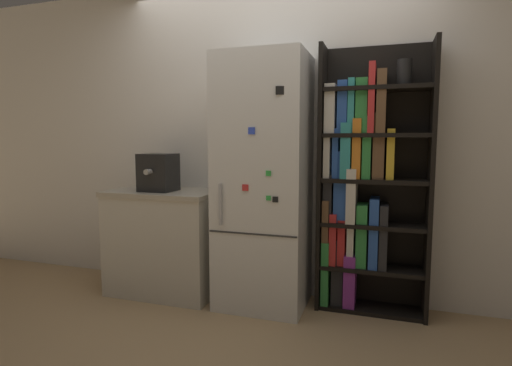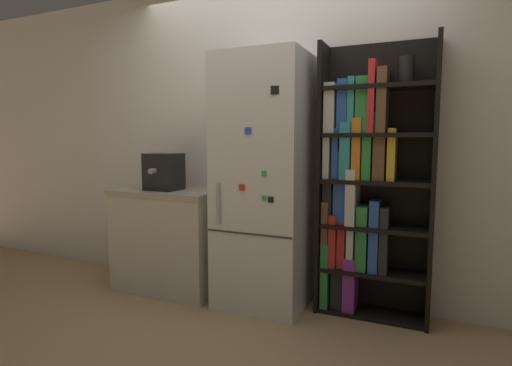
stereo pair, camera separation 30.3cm
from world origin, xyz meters
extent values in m
plane|color=tan|center=(0.00, 0.00, 0.00)|extent=(16.00, 16.00, 0.00)
cube|color=white|center=(0.00, 0.47, 1.30)|extent=(8.00, 0.05, 2.60)
cube|color=white|center=(0.00, 0.17, 0.95)|extent=(0.67, 0.55, 1.91)
cube|color=#333333|center=(0.00, -0.10, 0.62)|extent=(0.65, 0.01, 0.01)
cube|color=#B2B2B7|center=(-0.23, -0.12, 0.82)|extent=(0.02, 0.02, 0.30)
cube|color=green|center=(0.12, -0.11, 1.05)|extent=(0.04, 0.01, 0.04)
cube|color=black|center=(0.20, -0.11, 1.61)|extent=(0.06, 0.02, 0.06)
cube|color=blue|center=(0.00, -0.11, 1.34)|extent=(0.05, 0.01, 0.05)
cube|color=black|center=(0.17, -0.11, 0.87)|extent=(0.04, 0.01, 0.04)
cube|color=red|center=(-0.05, -0.11, 0.95)|extent=(0.04, 0.01, 0.04)
cube|color=green|center=(0.12, -0.11, 0.88)|extent=(0.03, 0.01, 0.03)
cube|color=black|center=(0.42, 0.31, 0.98)|extent=(0.03, 0.29, 1.97)
cube|color=black|center=(1.18, 0.31, 0.98)|extent=(0.03, 0.29, 1.97)
cube|color=black|center=(0.80, 0.44, 0.98)|extent=(0.79, 0.03, 1.97)
cube|color=black|center=(0.80, 0.31, 0.01)|extent=(0.73, 0.26, 0.03)
cube|color=black|center=(0.80, 0.31, 0.33)|extent=(0.73, 0.26, 0.03)
cube|color=black|center=(0.80, 0.31, 0.66)|extent=(0.73, 0.26, 0.03)
cube|color=black|center=(0.80, 0.31, 0.98)|extent=(0.73, 0.26, 0.03)
cube|color=black|center=(0.80, 0.31, 1.31)|extent=(0.73, 0.26, 0.03)
cube|color=black|center=(0.80, 0.31, 1.64)|extent=(0.73, 0.26, 0.03)
cube|color=#338C3F|center=(0.47, 0.30, 0.27)|extent=(0.06, 0.23, 0.49)
cube|color=#262628|center=(0.56, 0.31, 0.28)|extent=(0.09, 0.18, 0.50)
cube|color=purple|center=(0.65, 0.30, 0.23)|extent=(0.08, 0.21, 0.40)
cube|color=brown|center=(0.47, 0.30, 0.59)|extent=(0.05, 0.23, 0.49)
cube|color=red|center=(0.53, 0.31, 0.54)|extent=(0.05, 0.22, 0.39)
cube|color=red|center=(0.59, 0.31, 0.52)|extent=(0.05, 0.18, 0.35)
cube|color=silver|center=(0.65, 0.30, 0.51)|extent=(0.05, 0.19, 0.34)
cube|color=#338C3F|center=(0.73, 0.30, 0.58)|extent=(0.08, 0.20, 0.47)
cube|color=#2D59B2|center=(0.82, 0.31, 0.60)|extent=(0.07, 0.22, 0.51)
cube|color=#262628|center=(0.88, 0.30, 0.58)|extent=(0.06, 0.21, 0.47)
cube|color=#262628|center=(0.48, 0.31, 0.85)|extent=(0.06, 0.20, 0.35)
cube|color=#2D59B2|center=(0.57, 0.31, 0.93)|extent=(0.09, 0.18, 0.53)
cube|color=silver|center=(0.65, 0.30, 0.87)|extent=(0.07, 0.24, 0.40)
cube|color=silver|center=(0.47, 0.30, 1.21)|extent=(0.05, 0.20, 0.42)
cube|color=#2D59B2|center=(0.53, 0.31, 1.18)|extent=(0.04, 0.18, 0.36)
cube|color=teal|center=(0.60, 0.30, 1.20)|extent=(0.07, 0.23, 0.40)
cube|color=orange|center=(0.68, 0.31, 1.22)|extent=(0.06, 0.21, 0.43)
cube|color=#338C3F|center=(0.75, 0.30, 1.22)|extent=(0.06, 0.18, 0.45)
cube|color=brown|center=(0.83, 0.31, 1.23)|extent=(0.08, 0.19, 0.47)
cube|color=gold|center=(0.91, 0.31, 1.18)|extent=(0.05, 0.18, 0.36)
cube|color=silver|center=(0.48, 0.31, 1.50)|extent=(0.08, 0.21, 0.36)
cube|color=#2D59B2|center=(0.57, 0.31, 1.52)|extent=(0.07, 0.20, 0.38)
cube|color=teal|center=(0.63, 0.30, 1.52)|extent=(0.05, 0.19, 0.39)
cube|color=#338C3F|center=(0.71, 0.31, 1.52)|extent=(0.08, 0.20, 0.39)
cube|color=red|center=(0.77, 0.30, 1.57)|extent=(0.04, 0.23, 0.49)
cube|color=brown|center=(0.84, 0.31, 1.55)|extent=(0.06, 0.24, 0.44)
cylinder|color=black|center=(0.99, 0.31, 1.75)|extent=(0.10, 0.10, 0.18)
cube|color=beige|center=(-0.86, 0.17, 0.41)|extent=(0.89, 0.55, 0.82)
cube|color=#B2A893|center=(-0.86, 0.17, 0.84)|extent=(0.91, 0.57, 0.04)
cube|color=black|center=(-0.88, 0.12, 1.02)|extent=(0.27, 0.24, 0.30)
cylinder|color=#A5A39E|center=(-0.88, -0.03, 1.03)|extent=(0.04, 0.06, 0.04)
camera|label=1|loc=(0.89, -2.72, 1.28)|focal=28.00mm
camera|label=2|loc=(1.17, -2.61, 1.28)|focal=28.00mm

